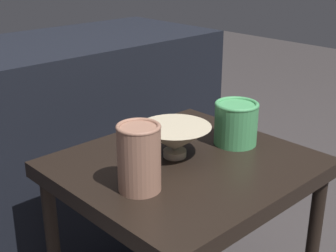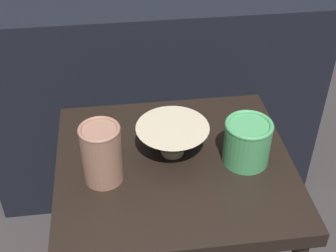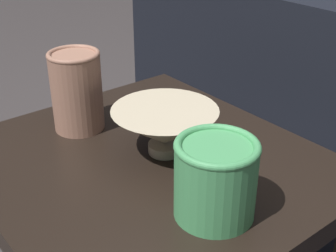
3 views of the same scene
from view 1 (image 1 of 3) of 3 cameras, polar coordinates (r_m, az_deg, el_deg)
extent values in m
cube|color=black|center=(1.17, 2.10, -5.15)|extent=(0.59, 0.54, 0.04)
cylinder|color=black|center=(1.61, 2.55, -8.39)|extent=(0.04, 0.04, 0.51)
cube|color=black|center=(1.69, -13.23, -2.73)|extent=(1.15, 0.50, 0.75)
cylinder|color=#C1B293|center=(1.18, 0.69, -3.38)|extent=(0.06, 0.06, 0.02)
cone|color=#C1B293|center=(1.16, 0.69, -1.55)|extent=(0.18, 0.18, 0.06)
cylinder|color=#996B56|center=(1.00, -3.54, -4.01)|extent=(0.09, 0.09, 0.15)
torus|color=#996B56|center=(0.97, -3.63, -0.11)|extent=(0.10, 0.10, 0.01)
cylinder|color=#47995B|center=(1.26, 8.27, 0.23)|extent=(0.11, 0.11, 0.11)
torus|color=#47995B|center=(1.24, 8.41, 2.61)|extent=(0.12, 0.12, 0.01)
camera|label=2|loc=(0.70, 68.48, 33.74)|focal=50.00mm
camera|label=3|loc=(1.35, 33.30, 14.49)|focal=50.00mm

